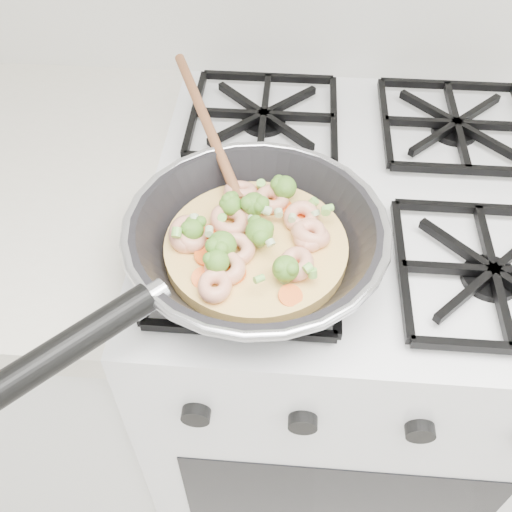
{
  "coord_description": "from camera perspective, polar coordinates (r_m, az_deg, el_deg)",
  "views": [
    {
      "loc": [
        -0.1,
        1.07,
        1.46
      ],
      "look_at": [
        -0.14,
        1.54,
        0.93
      ],
      "focal_mm": 41.0,
      "sensor_mm": 36.0,
      "label": 1
    }
  ],
  "objects": [
    {
      "name": "stove",
      "position": [
        1.18,
        7.39,
        -9.8
      ],
      "size": [
        0.6,
        0.6,
        0.92
      ],
      "color": "white",
      "rests_on": "ground"
    },
    {
      "name": "skillet",
      "position": [
        0.69,
        -0.46,
        1.48
      ],
      "size": [
        0.4,
        0.57,
        0.09
      ],
      "rotation": [
        0.0,
        0.0,
        -0.32
      ],
      "color": "black",
      "rests_on": "stove"
    }
  ]
}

